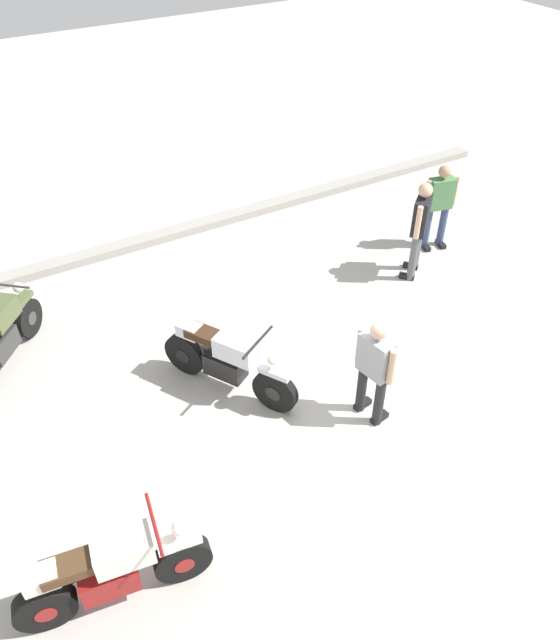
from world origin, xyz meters
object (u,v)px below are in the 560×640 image
object	(u,v)px
motorcycle_silver_cruiser	(227,361)
motorcycle_cream_vintage	(111,573)
person_in_black_shirt	(420,224)
person_in_green_shirt	(439,203)
person_in_gray_shirt	(374,367)

from	to	relation	value
motorcycle_silver_cruiser	motorcycle_cream_vintage	xyz separation A→B (m)	(-2.28, -2.10, -0.03)
motorcycle_silver_cruiser	person_in_black_shirt	size ratio (longest dim) A/B	1.08
motorcycle_silver_cruiser	person_in_black_shirt	distance (m)	4.09
motorcycle_silver_cruiser	motorcycle_cream_vintage	bearing A→B (deg)	-78.00
person_in_green_shirt	person_in_black_shirt	bearing A→B (deg)	-46.29
motorcycle_cream_vintage	person_in_green_shirt	bearing A→B (deg)	34.66
motorcycle_cream_vintage	person_in_black_shirt	distance (m)	6.94
motorcycle_cream_vintage	person_in_green_shirt	distance (m)	7.97
person_in_gray_shirt	person_in_green_shirt	distance (m)	4.46
person_in_black_shirt	person_in_green_shirt	distance (m)	1.04
person_in_black_shirt	person_in_green_shirt	world-z (taller)	person_in_black_shirt
motorcycle_silver_cruiser	person_in_gray_shirt	size ratio (longest dim) A/B	1.18
motorcycle_silver_cruiser	person_in_gray_shirt	distance (m)	1.97
motorcycle_silver_cruiser	motorcycle_cream_vintage	distance (m)	3.10
person_in_black_shirt	person_in_green_shirt	size ratio (longest dim) A/B	1.08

